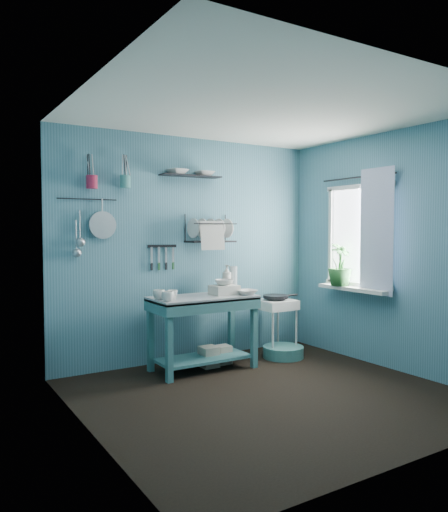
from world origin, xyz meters
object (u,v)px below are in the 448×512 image
hotplate_stand (275,327)px  utensil_cup_teal (125,182)px  water_bottle (233,278)px  colander (103,225)px  mug_mid (173,295)px  frying_pan (276,297)px  floor_basin (283,352)px  soap_bottle (227,278)px  storage_tin_small (223,355)px  mug_left (168,296)px  potted_plant (340,265)px  dish_rack (210,228)px  mug_right (159,295)px  wash_tub (224,290)px  storage_tin_large (209,357)px  utensil_cup_magenta (92,182)px  work_counter (203,333)px

hotplate_stand → utensil_cup_teal: size_ratio=4.99×
water_bottle → colander: size_ratio=1.00×
mug_mid → frying_pan: 1.43m
utensil_cup_teal → colander: 0.51m
mug_mid → colander: bearing=138.3°
floor_basin → soap_bottle: bearing=156.9°
utensil_cup_teal → mug_mid: bearing=-55.6°
colander → storage_tin_small: 1.90m
mug_left → potted_plant: bearing=-6.7°
mug_left → potted_plant: (2.05, -0.24, 0.25)m
water_bottle → colander: 1.58m
frying_pan → dish_rack: size_ratio=0.55×
mug_left → mug_mid: bearing=45.0°
mug_right → dish_rack: size_ratio=0.22×
water_bottle → dish_rack: dish_rack is taller
dish_rack → frying_pan: bearing=-21.6°
mug_mid → potted_plant: 2.00m
wash_tub → mug_left: bearing=-169.1°
mug_mid → mug_right: 0.13m
mug_mid → mug_right: (-0.12, 0.06, 0.00)m
soap_bottle → utensil_cup_teal: utensil_cup_teal is taller
water_bottle → utensil_cup_teal: (-1.21, 0.17, 1.05)m
hotplate_stand → storage_tin_large: (-0.94, -0.05, -0.21)m
mug_mid → floor_basin: bearing=0.1°
hotplate_stand → frying_pan: (-0.00, 0.00, 0.36)m
mug_mid → mug_right: bearing=153.4°
utensil_cup_teal → floor_basin: bearing=-14.8°
storage_tin_large → floor_basin: bearing=-6.7°
frying_pan → storage_tin_large: bearing=-176.7°
utensil_cup_magenta → storage_tin_small: 2.30m
utensil_cup_teal → work_counter: bearing=-29.7°
water_bottle → utensil_cup_teal: utensil_cup_teal is taller
colander → soap_bottle: bearing=-9.5°
wash_tub → utensil_cup_magenta: bearing=162.1°
hotplate_stand → potted_plant: (0.53, -0.50, 0.75)m
soap_bottle → dish_rack: size_ratio=0.54×
mug_mid → colander: colander is taller
colander → storage_tin_large: 1.78m
mug_right → storage_tin_small: bearing=5.7°
soap_bottle → dish_rack: (-0.13, 0.14, 0.56)m
utensil_cup_magenta → frying_pan: bearing=-8.0°
potted_plant → mug_mid: bearing=170.1°
soap_bottle → colander: 1.49m
frying_pan → storage_tin_large: 1.10m
soap_bottle → storage_tin_large: 0.89m
mug_left → water_bottle: (1.00, 0.38, 0.09)m
mug_mid → mug_right: size_ratio=0.81×
mug_right → utensil_cup_magenta: 1.30m
potted_plant → wash_tub: bearing=163.9°
mug_mid → storage_tin_large: mug_mid is taller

